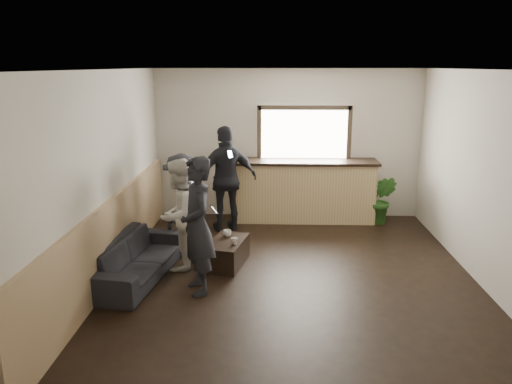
{
  "coord_description": "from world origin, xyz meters",
  "views": [
    {
      "loc": [
        -0.29,
        -6.4,
        2.85
      ],
      "look_at": [
        -0.52,
        0.4,
        1.12
      ],
      "focal_mm": 35.0,
      "sensor_mm": 36.0,
      "label": 1
    }
  ],
  "objects_px": {
    "cup_b": "(234,241)",
    "sofa": "(136,258)",
    "cup_a": "(227,233)",
    "potted_plant": "(381,200)",
    "person_c": "(182,203)",
    "bar_counter": "(304,187)",
    "person_b": "(179,215)",
    "person_d": "(227,179)",
    "coffee_table": "(227,253)",
    "person_a": "(197,226)"
  },
  "relations": [
    {
      "from": "person_a",
      "to": "person_d",
      "type": "bearing_deg",
      "value": 154.69
    },
    {
      "from": "person_a",
      "to": "person_b",
      "type": "relative_size",
      "value": 1.11
    },
    {
      "from": "sofa",
      "to": "potted_plant",
      "type": "height_order",
      "value": "potted_plant"
    },
    {
      "from": "sofa",
      "to": "cup_b",
      "type": "distance_m",
      "value": 1.39
    },
    {
      "from": "cup_a",
      "to": "bar_counter",
      "type": "bearing_deg",
      "value": 58.68
    },
    {
      "from": "bar_counter",
      "to": "coffee_table",
      "type": "distance_m",
      "value": 2.62
    },
    {
      "from": "cup_b",
      "to": "person_a",
      "type": "bearing_deg",
      "value": -118.18
    },
    {
      "from": "cup_a",
      "to": "person_c",
      "type": "xyz_separation_m",
      "value": [
        -0.74,
        0.41,
        0.35
      ]
    },
    {
      "from": "potted_plant",
      "to": "person_c",
      "type": "height_order",
      "value": "person_c"
    },
    {
      "from": "potted_plant",
      "to": "person_d",
      "type": "distance_m",
      "value": 2.88
    },
    {
      "from": "sofa",
      "to": "person_d",
      "type": "relative_size",
      "value": 1.04
    },
    {
      "from": "person_c",
      "to": "potted_plant",
      "type": "bearing_deg",
      "value": 121.48
    },
    {
      "from": "bar_counter",
      "to": "person_c",
      "type": "height_order",
      "value": "bar_counter"
    },
    {
      "from": "coffee_table",
      "to": "bar_counter",
      "type": "bearing_deg",
      "value": 61.18
    },
    {
      "from": "cup_a",
      "to": "person_c",
      "type": "bearing_deg",
      "value": 151.12
    },
    {
      "from": "coffee_table",
      "to": "person_b",
      "type": "height_order",
      "value": "person_b"
    },
    {
      "from": "person_a",
      "to": "sofa",
      "type": "bearing_deg",
      "value": -134.78
    },
    {
      "from": "bar_counter",
      "to": "person_b",
      "type": "height_order",
      "value": "bar_counter"
    },
    {
      "from": "cup_a",
      "to": "person_c",
      "type": "height_order",
      "value": "person_c"
    },
    {
      "from": "bar_counter",
      "to": "cup_a",
      "type": "height_order",
      "value": "bar_counter"
    },
    {
      "from": "potted_plant",
      "to": "person_a",
      "type": "relative_size",
      "value": 0.51
    },
    {
      "from": "coffee_table",
      "to": "cup_b",
      "type": "xyz_separation_m",
      "value": [
        0.12,
        -0.13,
        0.23
      ]
    },
    {
      "from": "sofa",
      "to": "potted_plant",
      "type": "bearing_deg",
      "value": -47.74
    },
    {
      "from": "cup_b",
      "to": "sofa",
      "type": "bearing_deg",
      "value": -164.44
    },
    {
      "from": "cup_b",
      "to": "person_c",
      "type": "xyz_separation_m",
      "value": [
        -0.88,
        0.74,
        0.35
      ]
    },
    {
      "from": "coffee_table",
      "to": "person_a",
      "type": "distance_m",
      "value": 1.17
    },
    {
      "from": "cup_b",
      "to": "person_c",
      "type": "relative_size",
      "value": 0.06
    },
    {
      "from": "person_c",
      "to": "person_d",
      "type": "bearing_deg",
      "value": 156.7
    },
    {
      "from": "bar_counter",
      "to": "sofa",
      "type": "distance_m",
      "value": 3.71
    },
    {
      "from": "cup_b",
      "to": "person_d",
      "type": "distance_m",
      "value": 1.83
    },
    {
      "from": "person_c",
      "to": "coffee_table",
      "type": "bearing_deg",
      "value": 59.79
    },
    {
      "from": "cup_b",
      "to": "person_a",
      "type": "distance_m",
      "value": 0.98
    },
    {
      "from": "coffee_table",
      "to": "sofa",
      "type": "bearing_deg",
      "value": -157.52
    },
    {
      "from": "sofa",
      "to": "bar_counter",
      "type": "bearing_deg",
      "value": -32.89
    },
    {
      "from": "cup_b",
      "to": "person_a",
      "type": "relative_size",
      "value": 0.06
    },
    {
      "from": "coffee_table",
      "to": "potted_plant",
      "type": "distance_m",
      "value": 3.38
    },
    {
      "from": "person_a",
      "to": "person_d",
      "type": "distance_m",
      "value": 2.5
    },
    {
      "from": "sofa",
      "to": "cup_b",
      "type": "height_order",
      "value": "sofa"
    },
    {
      "from": "sofa",
      "to": "cup_a",
      "type": "height_order",
      "value": "sofa"
    },
    {
      "from": "sofa",
      "to": "person_b",
      "type": "xyz_separation_m",
      "value": [
        0.55,
        0.37,
        0.52
      ]
    },
    {
      "from": "cup_a",
      "to": "cup_b",
      "type": "relative_size",
      "value": 1.23
    },
    {
      "from": "bar_counter",
      "to": "cup_a",
      "type": "xyz_separation_m",
      "value": [
        -1.26,
        -2.06,
        -0.22
      ]
    },
    {
      "from": "coffee_table",
      "to": "cup_a",
      "type": "relative_size",
      "value": 6.81
    },
    {
      "from": "cup_a",
      "to": "potted_plant",
      "type": "bearing_deg",
      "value": 34.95
    },
    {
      "from": "cup_b",
      "to": "person_c",
      "type": "distance_m",
      "value": 1.2
    },
    {
      "from": "coffee_table",
      "to": "potted_plant",
      "type": "xyz_separation_m",
      "value": [
        2.66,
        2.06,
        0.27
      ]
    },
    {
      "from": "sofa",
      "to": "cup_b",
      "type": "relative_size",
      "value": 19.43
    },
    {
      "from": "person_d",
      "to": "coffee_table",
      "type": "bearing_deg",
      "value": 73.1
    },
    {
      "from": "person_a",
      "to": "person_c",
      "type": "height_order",
      "value": "person_a"
    },
    {
      "from": "cup_b",
      "to": "potted_plant",
      "type": "relative_size",
      "value": 0.11
    }
  ]
}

